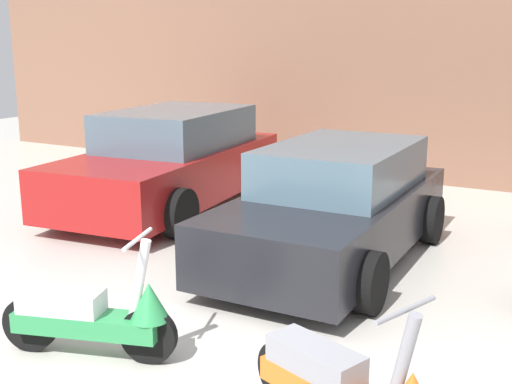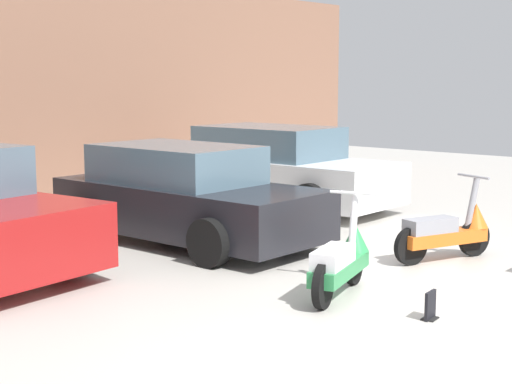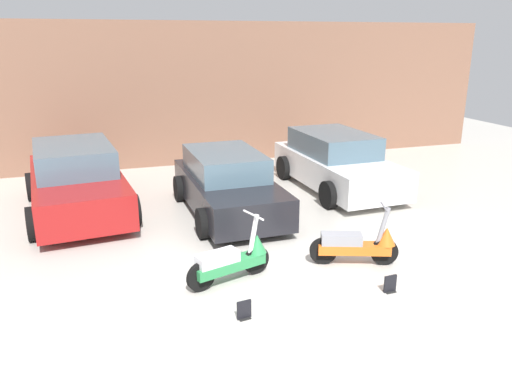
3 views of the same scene
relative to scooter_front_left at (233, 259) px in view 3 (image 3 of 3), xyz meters
The scene contains 9 objects.
ground_plane 0.75m from the scooter_front_left, 37.29° to the right, with size 28.00×28.00×0.00m, color beige.
wall_back 7.68m from the scooter_front_left, 85.99° to the left, with size 19.60×0.12×3.98m, color #845B47.
scooter_front_left is the anchor object (origin of this frame).
scooter_front_right 2.08m from the scooter_front_left, ahead, with size 1.37×0.72×1.00m.
car_rear_left 4.69m from the scooter_front_left, 118.92° to the left, with size 2.32×4.31×1.41m.
car_rear_center 3.14m from the scooter_front_left, 76.48° to the left, with size 1.87×3.79×1.28m.
car_rear_right 5.41m from the scooter_front_left, 46.79° to the left, with size 2.03×4.04×1.35m.
placard_near_left_scooter 1.12m from the scooter_front_left, 98.03° to the right, with size 0.20×0.14×0.26m.
placard_near_right_scooter 2.34m from the scooter_front_left, 26.89° to the right, with size 0.20×0.13×0.26m.
Camera 3 is at (-2.32, -6.24, 3.55)m, focal length 35.00 mm.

